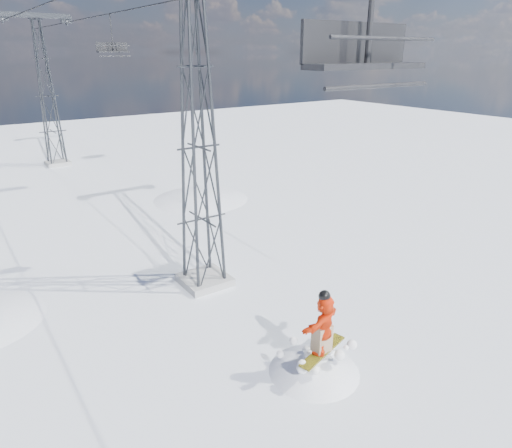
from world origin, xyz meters
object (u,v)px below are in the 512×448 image
at_px(lift_tower_far, 47,96).
at_px(lift_chair_near, 364,49).
at_px(snowboarder_jump, 312,415).
at_px(lift_tower_near, 199,148).

distance_m(lift_tower_far, lift_chair_near, 34.80).
bearing_deg(lift_chair_near, snowboarder_jump, 53.79).
height_order(lift_tower_far, snowboarder_jump, lift_tower_far).
distance_m(lift_tower_far, snowboarder_jump, 32.38).
relative_size(lift_tower_far, snowboarder_jump, 1.70).
relative_size(lift_tower_near, lift_chair_near, 4.32).
bearing_deg(lift_tower_near, snowboarder_jump, -90.11).
relative_size(lift_tower_far, lift_chair_near, 4.32).
distance_m(snowboarder_jump, lift_chair_near, 11.00).
distance_m(lift_tower_near, lift_tower_far, 25.00).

